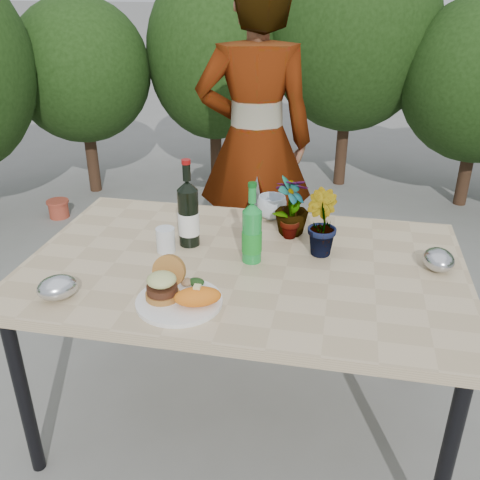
% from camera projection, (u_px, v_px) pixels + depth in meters
% --- Properties ---
extents(ground, '(80.00, 80.00, 0.00)m').
position_uv_depth(ground, '(244.00, 415.00, 2.30)').
color(ground, slate).
rests_on(ground, ground).
extents(patio_table, '(1.60, 1.00, 0.75)m').
position_uv_depth(patio_table, '(244.00, 276.00, 1.99)').
color(patio_table, tan).
rests_on(patio_table, ground).
extents(shrub_hedge, '(6.79, 5.14, 2.15)m').
position_uv_depth(shrub_hedge, '(329.00, 84.00, 3.20)').
color(shrub_hedge, '#382316').
rests_on(shrub_hedge, ground).
extents(dinner_plate, '(0.28, 0.28, 0.01)m').
position_uv_depth(dinner_plate, '(179.00, 301.00, 1.72)').
color(dinner_plate, white).
rests_on(dinner_plate, patio_table).
extents(burger_stack, '(0.11, 0.16, 0.11)m').
position_uv_depth(burger_stack, '(164.00, 282.00, 1.72)').
color(burger_stack, '#B7722D').
rests_on(burger_stack, dinner_plate).
extents(sweet_potato, '(0.17, 0.12, 0.06)m').
position_uv_depth(sweet_potato, '(198.00, 297.00, 1.67)').
color(sweet_potato, orange).
rests_on(sweet_potato, dinner_plate).
extents(grilled_veg, '(0.08, 0.05, 0.03)m').
position_uv_depth(grilled_veg, '(192.00, 282.00, 1.79)').
color(grilled_veg, olive).
rests_on(grilled_veg, dinner_plate).
extents(wine_bottle, '(0.08, 0.08, 0.35)m').
position_uv_depth(wine_bottle, '(188.00, 214.00, 2.05)').
color(wine_bottle, black).
rests_on(wine_bottle, patio_table).
extents(sparkling_water, '(0.07, 0.07, 0.31)m').
position_uv_depth(sparkling_water, '(252.00, 233.00, 1.93)').
color(sparkling_water, '#198C34').
rests_on(sparkling_water, patio_table).
extents(plastic_cup, '(0.07, 0.07, 0.09)m').
position_uv_depth(plastic_cup, '(166.00, 240.00, 2.03)').
color(plastic_cup, silver).
rests_on(plastic_cup, patio_table).
extents(seedling_left, '(0.14, 0.16, 0.25)m').
position_uv_depth(seedling_left, '(290.00, 209.00, 2.10)').
color(seedling_left, '#265F20').
rests_on(seedling_left, patio_table).
extents(seedling_mid, '(0.17, 0.17, 0.25)m').
position_uv_depth(seedling_mid, '(320.00, 223.00, 1.98)').
color(seedling_mid, '#24511B').
rests_on(seedling_mid, patio_table).
extents(seedling_right, '(0.16, 0.16, 0.24)m').
position_uv_depth(seedling_right, '(292.00, 206.00, 2.14)').
color(seedling_right, '#285C1F').
rests_on(seedling_right, patio_table).
extents(blue_bowl, '(0.17, 0.17, 0.10)m').
position_uv_depth(blue_bowl, '(272.00, 207.00, 2.31)').
color(blue_bowl, silver).
rests_on(blue_bowl, patio_table).
extents(foil_packet_left, '(0.17, 0.17, 0.08)m').
position_uv_depth(foil_packet_left, '(58.00, 287.00, 1.73)').
color(foil_packet_left, silver).
rests_on(foil_packet_left, patio_table).
extents(foil_packet_right, '(0.13, 0.15, 0.08)m').
position_uv_depth(foil_packet_right, '(438.00, 260.00, 1.90)').
color(foil_packet_right, '#B3B5BA').
rests_on(foil_packet_right, patio_table).
extents(person, '(0.71, 0.54, 1.76)m').
position_uv_depth(person, '(255.00, 143.00, 2.92)').
color(person, '#A16550').
rests_on(person, ground).
extents(terracotta_pot, '(0.17, 0.17, 0.14)m').
position_uv_depth(terracotta_pot, '(59.00, 209.00, 4.17)').
color(terracotta_pot, '#AB402C').
rests_on(terracotta_pot, ground).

